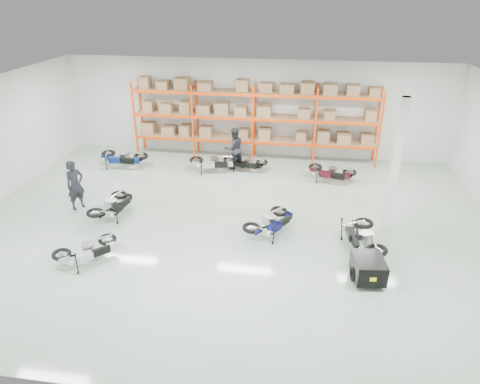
% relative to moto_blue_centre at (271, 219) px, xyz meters
% --- Properties ---
extents(room, '(18.00, 18.00, 18.00)m').
position_rel_moto_blue_centre_xyz_m(room, '(-1.40, 0.39, 1.71)').
color(room, '#A4B7A5').
rests_on(room, ground).
extents(pallet_rack, '(11.28, 0.98, 3.62)m').
position_rel_moto_blue_centre_xyz_m(pallet_rack, '(-1.40, 6.84, 1.71)').
color(pallet_rack, '#FD470D').
rests_on(pallet_rack, ground).
extents(structural_column, '(0.25, 0.25, 4.50)m').
position_rel_moto_blue_centre_xyz_m(structural_column, '(3.80, 0.89, 1.71)').
color(structural_column, white).
rests_on(structural_column, ground).
extents(moto_blue_centre, '(1.71, 1.98, 1.15)m').
position_rel_moto_blue_centre_xyz_m(moto_blue_centre, '(0.00, 0.00, 0.00)').
color(moto_blue_centre, '#060844').
rests_on(moto_blue_centre, ground).
extents(moto_silver_left, '(1.74, 1.73, 1.06)m').
position_rel_moto_blue_centre_xyz_m(moto_silver_left, '(-5.25, -2.41, -0.04)').
color(moto_silver_left, silver).
rests_on(moto_silver_left, ground).
extents(moto_black_far_left, '(1.18, 1.88, 1.13)m').
position_rel_moto_blue_centre_xyz_m(moto_black_far_left, '(-5.66, 0.40, -0.01)').
color(moto_black_far_left, black).
rests_on(moto_black_far_left, ground).
extents(moto_touring_right, '(1.18, 1.99, 1.22)m').
position_rel_moto_blue_centre_xyz_m(moto_touring_right, '(2.86, -0.55, 0.03)').
color(moto_touring_right, black).
rests_on(moto_touring_right, ground).
extents(trailer, '(0.93, 1.74, 0.72)m').
position_rel_moto_blue_centre_xyz_m(trailer, '(2.86, -2.14, -0.12)').
color(trailer, black).
rests_on(trailer, ground).
extents(moto_back_a, '(1.99, 1.08, 1.25)m').
position_rel_moto_blue_centre_xyz_m(moto_back_a, '(-7.12, 4.81, 0.05)').
color(moto_back_a, navy).
rests_on(moto_back_a, ground).
extents(moto_back_b, '(1.93, 1.21, 1.16)m').
position_rel_moto_blue_centre_xyz_m(moto_back_b, '(-2.96, 4.94, 0.00)').
color(moto_back_b, '#ACB2B6').
rests_on(moto_back_b, ground).
extents(moto_back_c, '(1.71, 1.10, 1.02)m').
position_rel_moto_blue_centre_xyz_m(moto_back_c, '(-1.52, 5.23, -0.06)').
color(moto_back_c, black).
rests_on(moto_back_c, ground).
extents(moto_back_d, '(1.90, 1.26, 1.13)m').
position_rel_moto_blue_centre_xyz_m(moto_back_d, '(2.15, 4.58, -0.01)').
color(moto_back_d, '#3B0B14').
rests_on(moto_back_d, ground).
extents(person_left, '(0.74, 0.81, 1.85)m').
position_rel_moto_blue_centre_xyz_m(person_left, '(-7.19, 0.77, 0.38)').
color(person_left, black).
rests_on(person_left, ground).
extents(person_back, '(1.14, 1.06, 1.87)m').
position_rel_moto_blue_centre_xyz_m(person_back, '(-2.10, 5.43, 0.39)').
color(person_back, '#212229').
rests_on(person_back, ground).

